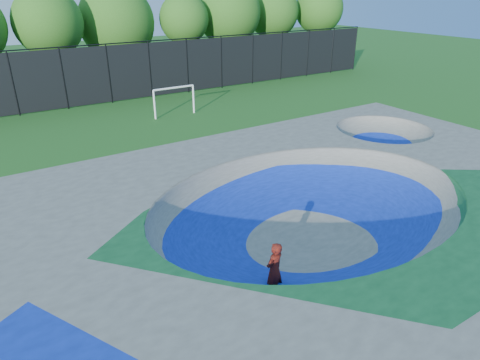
% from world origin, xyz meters
% --- Properties ---
extents(ground, '(120.00, 120.00, 0.00)m').
position_xyz_m(ground, '(0.00, 0.00, 0.00)').
color(ground, '#1F5A19').
rests_on(ground, ground).
extents(skate_deck, '(22.00, 14.00, 1.50)m').
position_xyz_m(skate_deck, '(0.00, 0.00, 0.75)').
color(skate_deck, gray).
rests_on(skate_deck, ground).
extents(skater, '(0.68, 0.53, 1.62)m').
position_xyz_m(skater, '(-2.83, -1.73, 0.81)').
color(skater, '#AA1F0D').
rests_on(skater, ground).
extents(skateboard, '(0.80, 0.52, 0.05)m').
position_xyz_m(skateboard, '(-2.83, -1.73, 0.03)').
color(skateboard, black).
rests_on(skateboard, ground).
extents(soccer_goal, '(2.80, 0.12, 1.85)m').
position_xyz_m(soccer_goal, '(2.33, 15.56, 1.28)').
color(soccer_goal, white).
rests_on(soccer_goal, ground).
extents(fence, '(48.09, 0.09, 4.04)m').
position_xyz_m(fence, '(0.00, 21.00, 2.10)').
color(fence, black).
rests_on(fence, ground).
extents(treeline, '(50.94, 6.94, 8.23)m').
position_xyz_m(treeline, '(3.73, 26.26, 5.09)').
color(treeline, '#493224').
rests_on(treeline, ground).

